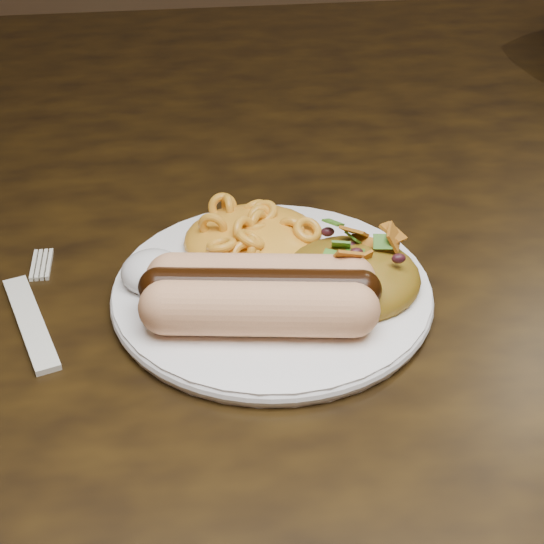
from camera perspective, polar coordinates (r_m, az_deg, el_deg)
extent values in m
cube|color=black|center=(0.70, 3.00, 5.30)|extent=(1.60, 0.90, 0.04)
cylinder|color=white|center=(0.54, 0.00, -1.34)|extent=(0.22, 0.22, 0.01)
cylinder|color=#F9B471|center=(0.49, -0.63, -2.62)|extent=(0.11, 0.05, 0.03)
cylinder|color=#F9B471|center=(0.51, -1.04, -0.46)|extent=(0.11, 0.05, 0.03)
cylinder|color=#311404|center=(0.50, -0.84, -1.15)|extent=(0.12, 0.04, 0.02)
ellipsoid|color=gold|center=(0.57, -1.34, 3.44)|extent=(0.12, 0.11, 0.04)
ellipsoid|color=white|center=(0.54, -8.21, 0.40)|extent=(0.05, 0.05, 0.02)
ellipsoid|color=#9C400B|center=(0.53, 5.47, 0.04)|extent=(0.09, 0.08, 0.04)
cube|color=white|center=(0.54, -16.20, -3.33)|extent=(0.06, 0.13, 0.00)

